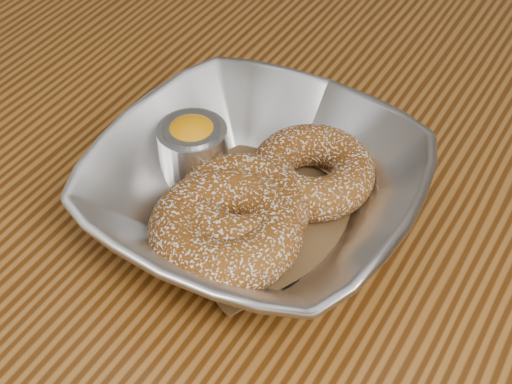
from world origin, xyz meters
The scene contains 7 objects.
table centered at (0.00, 0.00, 0.65)m, with size 1.20×0.80×0.75m.
serving_bowl centered at (-0.01, -0.07, 0.78)m, with size 0.24×0.24×0.06m, color silver.
parchment centered at (-0.01, -0.07, 0.76)m, with size 0.14×0.14×0.00m, color brown.
donut_back centered at (0.02, -0.03, 0.78)m, with size 0.10×0.10×0.03m, color brown.
donut_front centered at (-0.01, -0.12, 0.78)m, with size 0.11×0.11×0.04m, color brown.
donut_extra centered at (-0.01, -0.09, 0.78)m, with size 0.10×0.10×0.04m, color brown.
ramekin centered at (-0.07, -0.06, 0.79)m, with size 0.06×0.06×0.05m.
Camera 1 is at (0.21, -0.44, 1.19)m, focal length 55.00 mm.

